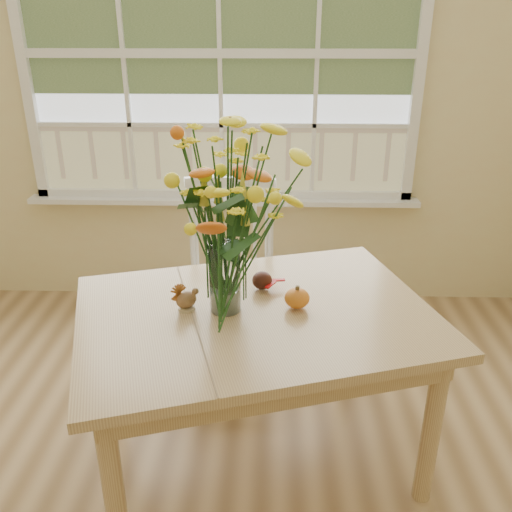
{
  "coord_description": "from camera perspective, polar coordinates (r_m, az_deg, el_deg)",
  "views": [
    {
      "loc": [
        0.31,
        -1.03,
        1.74
      ],
      "look_at": [
        0.25,
        0.79,
        0.93
      ],
      "focal_mm": 38.0,
      "sensor_mm": 36.0,
      "label": 1
    }
  ],
  "objects": [
    {
      "name": "dining_table",
      "position": [
        2.12,
        -0.02,
        -7.93
      ],
      "size": [
        1.54,
        1.29,
        0.71
      ],
      "rotation": [
        0.0,
        0.0,
        0.29
      ],
      "color": "tan",
      "rests_on": "floor"
    },
    {
      "name": "windsor_chair",
      "position": [
        2.81,
        -2.78,
        -1.23
      ],
      "size": [
        0.47,
        0.45,
        0.98
      ],
      "rotation": [
        0.0,
        0.0,
        -0.03
      ],
      "color": "white",
      "rests_on": "floor"
    },
    {
      "name": "flower_vase",
      "position": [
        1.92,
        -3.49,
        4.84
      ],
      "size": [
        0.56,
        0.56,
        0.67
      ],
      "color": "white",
      "rests_on": "dining_table"
    },
    {
      "name": "wall_back",
      "position": [
        3.32,
        -3.69,
        17.11
      ],
      "size": [
        4.0,
        0.02,
        2.7
      ],
      "primitive_type": "cube",
      "color": "beige",
      "rests_on": "floor"
    },
    {
      "name": "pumpkin",
      "position": [
        2.08,
        4.34,
        -4.55
      ],
      "size": [
        0.1,
        0.1,
        0.08
      ],
      "primitive_type": "ellipsoid",
      "color": "orange",
      "rests_on": "dining_table"
    },
    {
      "name": "dark_gourd",
      "position": [
        2.21,
        0.65,
        -2.68
      ],
      "size": [
        0.13,
        0.11,
        0.07
      ],
      "color": "#38160F",
      "rests_on": "dining_table"
    },
    {
      "name": "turkey_figurine",
      "position": [
        2.08,
        -7.36,
        -4.59
      ],
      "size": [
        0.1,
        0.1,
        0.1
      ],
      "rotation": [
        0.0,
        0.0,
        0.63
      ],
      "color": "#CCB78C",
      "rests_on": "dining_table"
    },
    {
      "name": "window",
      "position": [
        3.26,
        -3.84,
        20.19
      ],
      "size": [
        2.42,
        0.12,
        1.74
      ],
      "color": "silver",
      "rests_on": "wall_back"
    }
  ]
}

